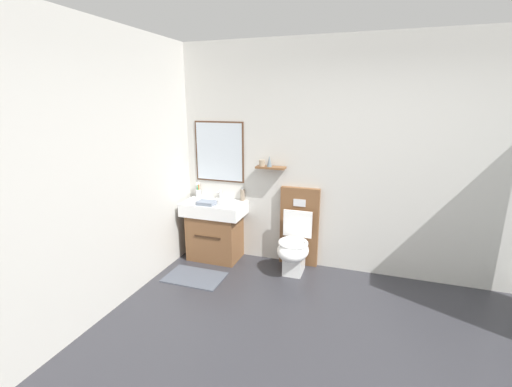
# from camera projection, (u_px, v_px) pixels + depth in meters

# --- Properties ---
(wall_back) EXTENTS (5.09, 0.27, 2.72)m
(wall_back) POSITION_uv_depth(u_px,v_px,m) (379.00, 161.00, 3.92)
(wall_back) COLOR beige
(wall_back) RESTS_ON ground
(wall_left) EXTENTS (0.12, 4.14, 2.72)m
(wall_left) POSITION_uv_depth(u_px,v_px,m) (63.00, 184.00, 2.85)
(wall_left) COLOR beige
(wall_left) RESTS_ON ground
(bath_mat) EXTENTS (0.68, 0.44, 0.01)m
(bath_mat) POSITION_uv_depth(u_px,v_px,m) (195.00, 277.00, 4.09)
(bath_mat) COLOR #474C56
(bath_mat) RESTS_ON ground
(vanity_sink_left) EXTENTS (0.78, 0.48, 0.77)m
(vanity_sink_left) POSITION_uv_depth(u_px,v_px,m) (215.00, 228.00, 4.53)
(vanity_sink_left) COLOR brown
(vanity_sink_left) RESTS_ON ground
(tap_on_left_sink) EXTENTS (0.03, 0.13, 0.11)m
(tap_on_left_sink) POSITION_uv_depth(u_px,v_px,m) (220.00, 193.00, 4.58)
(tap_on_left_sink) COLOR silver
(tap_on_left_sink) RESTS_ON vanity_sink_left
(toilet) EXTENTS (0.48, 0.62, 1.00)m
(toilet) POSITION_uv_depth(u_px,v_px,m) (296.00, 241.00, 4.20)
(toilet) COLOR brown
(toilet) RESTS_ON ground
(toothbrush_cup) EXTENTS (0.07, 0.07, 0.20)m
(toothbrush_cup) POSITION_uv_depth(u_px,v_px,m) (198.00, 192.00, 4.67)
(toothbrush_cup) COLOR silver
(toothbrush_cup) RESTS_ON vanity_sink_left
(soap_dispenser) EXTENTS (0.06, 0.06, 0.18)m
(soap_dispenser) POSITION_uv_depth(u_px,v_px,m) (243.00, 195.00, 4.47)
(soap_dispenser) COLOR gray
(soap_dispenser) RESTS_ON vanity_sink_left
(folded_hand_towel) EXTENTS (0.22, 0.16, 0.04)m
(folded_hand_towel) POSITION_uv_depth(u_px,v_px,m) (206.00, 203.00, 4.32)
(folded_hand_towel) COLOR gray
(folded_hand_towel) RESTS_ON vanity_sink_left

